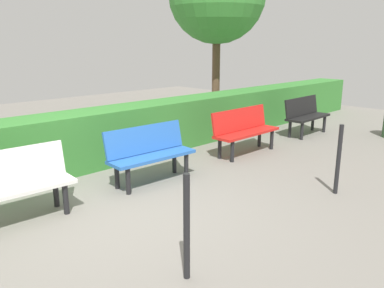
{
  "coord_description": "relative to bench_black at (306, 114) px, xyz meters",
  "views": [
    {
      "loc": [
        2.57,
        3.87,
        2.07
      ],
      "look_at": [
        -1.48,
        -0.28,
        0.55
      ],
      "focal_mm": 36.02,
      "sensor_mm": 36.0,
      "label": 1
    }
  ],
  "objects": [
    {
      "name": "bench_black",
      "position": [
        0.0,
        0.0,
        0.0
      ],
      "size": [
        1.37,
        0.48,
        0.86
      ],
      "rotation": [
        0.0,
        0.0,
        0.02
      ],
      "color": "black",
      "rests_on": "ground_plane"
    },
    {
      "name": "bench_white",
      "position": [
        6.71,
        -0.07,
        0.01
      ],
      "size": [
        1.63,
        0.53,
        0.86
      ],
      "rotation": [
        0.0,
        0.0,
        -0.05
      ],
      "color": "white",
      "rests_on": "ground_plane"
    },
    {
      "name": "railing_post_mid",
      "position": [
        3.0,
        2.22,
        0.02
      ],
      "size": [
        0.06,
        0.06,
        1.0
      ],
      "primitive_type": "cylinder",
      "color": "black",
      "rests_on": "ground_plane"
    },
    {
      "name": "ground_plane",
      "position": [
        5.48,
        0.6,
        -0.48
      ],
      "size": [
        20.82,
        20.82,
        0.0
      ],
      "primitive_type": "plane",
      "color": "gray"
    },
    {
      "name": "railing_post_far",
      "position": [
        5.92,
        2.22,
        0.02
      ],
      "size": [
        0.06,
        0.06,
        1.0
      ],
      "primitive_type": "cylinder",
      "color": "black",
      "rests_on": "ground_plane"
    },
    {
      "name": "bench_blue",
      "position": [
        4.58,
        -0.01,
        0.0
      ],
      "size": [
        1.4,
        0.53,
        0.86
      ],
      "rotation": [
        0.0,
        0.0,
        -0.04
      ],
      "color": "blue",
      "rests_on": "ground_plane"
    },
    {
      "name": "bench_red",
      "position": [
        2.28,
        -0.0,
        0.0
      ],
      "size": [
        1.54,
        0.46,
        0.86
      ],
      "rotation": [
        0.0,
        0.0,
        0.0
      ],
      "color": "red",
      "rests_on": "ground_plane"
    },
    {
      "name": "hedge_row",
      "position": [
        4.45,
        -1.36,
        0.0
      ],
      "size": [
        16.82,
        0.78,
        0.96
      ],
      "primitive_type": "cube",
      "color": "#387F33",
      "rests_on": "ground_plane"
    }
  ]
}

